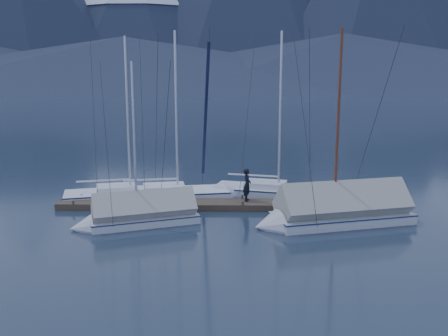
{
  "coord_description": "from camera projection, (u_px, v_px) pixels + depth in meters",
  "views": [
    {
      "loc": [
        0.53,
        -22.9,
        6.83
      ],
      "look_at": [
        0.0,
        2.0,
        2.2
      ],
      "focal_mm": 38.0,
      "sensor_mm": 36.0,
      "label": 1
    }
  ],
  "objects": [
    {
      "name": "sailboat_covered_far",
      "position": [
        134.0,
        216.0,
        22.64
      ],
      "size": [
        6.26,
        3.84,
        8.44
      ],
      "color": "silver",
      "rests_on": "ground"
    },
    {
      "name": "sailboat_open_left",
      "position": [
        140.0,
        195.0,
        27.93
      ],
      "size": [
        7.99,
        4.2,
        10.17
      ],
      "color": "silver",
      "rests_on": "ground"
    },
    {
      "name": "dock",
      "position": [
        224.0,
        206.0,
        25.71
      ],
      "size": [
        18.0,
        1.5,
        0.54
      ],
      "color": "#382D23",
      "rests_on": "ground"
    },
    {
      "name": "mountain_range",
      "position": [
        239.0,
        14.0,
        377.07
      ],
      "size": [
        877.0,
        584.0,
        150.5
      ],
      "color": "#475675",
      "rests_on": "ground"
    },
    {
      "name": "sailboat_open_right",
      "position": [
        288.0,
        194.0,
        28.15
      ],
      "size": [
        8.26,
        4.16,
        10.52
      ],
      "color": "silver",
      "rests_on": "ground"
    },
    {
      "name": "ground",
      "position": [
        223.0,
        218.0,
        23.77
      ],
      "size": [
        1000.0,
        1000.0,
        0.0
      ],
      "primitive_type": "plane",
      "color": "#151F2F",
      "rests_on": "ground"
    },
    {
      "name": "mooring_posts",
      "position": [
        215.0,
        201.0,
        25.68
      ],
      "size": [
        15.12,
        1.52,
        0.35
      ],
      "color": "#382D23",
      "rests_on": "ground"
    },
    {
      "name": "sailboat_covered_near",
      "position": [
        331.0,
        214.0,
        22.79
      ],
      "size": [
        8.16,
        4.37,
        10.15
      ],
      "color": "silver",
      "rests_on": "ground"
    },
    {
      "name": "sailboat_open_mid",
      "position": [
        187.0,
        195.0,
        27.86
      ],
      "size": [
        8.21,
        3.88,
        10.48
      ],
      "color": "white",
      "rests_on": "ground"
    },
    {
      "name": "person",
      "position": [
        247.0,
        185.0,
        25.72
      ],
      "size": [
        0.52,
        0.71,
        1.78
      ],
      "primitive_type": "imported",
      "rotation": [
        0.0,
        0.0,
        1.41
      ],
      "color": "black",
      "rests_on": "dock"
    }
  ]
}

